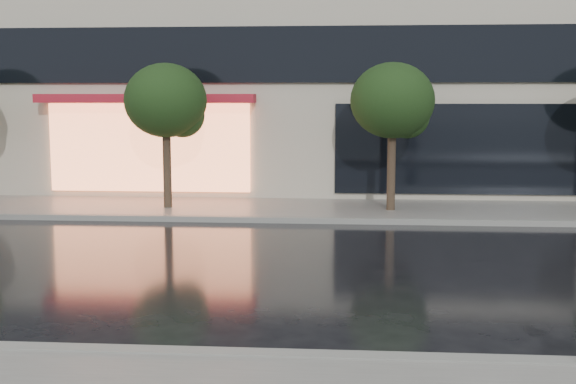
# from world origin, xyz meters

# --- Properties ---
(ground) EXTENTS (120.00, 120.00, 0.00)m
(ground) POSITION_xyz_m (0.00, 0.00, 0.00)
(ground) COLOR black
(ground) RESTS_ON ground
(sidewalk_far) EXTENTS (60.00, 3.50, 0.12)m
(sidewalk_far) POSITION_xyz_m (0.00, 10.25, 0.06)
(sidewalk_far) COLOR slate
(sidewalk_far) RESTS_ON ground
(curb_near) EXTENTS (60.00, 0.25, 0.14)m
(curb_near) POSITION_xyz_m (0.00, -1.00, 0.07)
(curb_near) COLOR gray
(curb_near) RESTS_ON ground
(curb_far) EXTENTS (60.00, 0.25, 0.14)m
(curb_far) POSITION_xyz_m (0.00, 8.50, 0.07)
(curb_far) COLOR gray
(curb_far) RESTS_ON ground
(tree_mid_west) EXTENTS (2.20, 2.20, 3.99)m
(tree_mid_west) POSITION_xyz_m (-2.94, 10.03, 2.92)
(tree_mid_west) COLOR #33261C
(tree_mid_west) RESTS_ON ground
(tree_mid_east) EXTENTS (2.20, 2.20, 3.99)m
(tree_mid_east) POSITION_xyz_m (3.06, 10.03, 2.92)
(tree_mid_east) COLOR #33261C
(tree_mid_east) RESTS_ON ground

